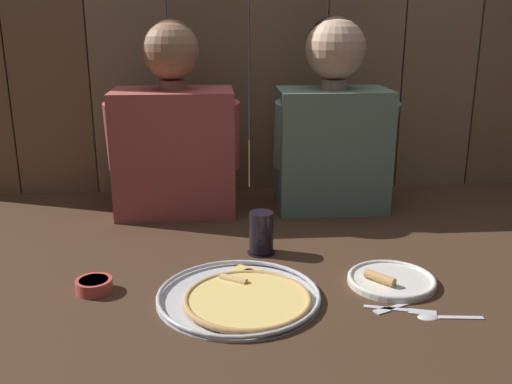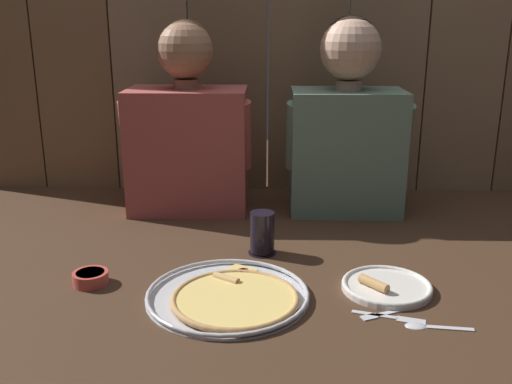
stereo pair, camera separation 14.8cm
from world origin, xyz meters
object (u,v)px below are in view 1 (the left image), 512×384
object	(u,v)px
dinner_plate	(391,280)
diner_left	(174,130)
diner_right	(333,122)
pizza_tray	(243,297)
drinking_glass	(261,233)
dipping_bowl	(94,285)

from	to	relation	value
dinner_plate	diner_left	size ratio (longest dim) A/B	0.35
dinner_plate	diner_right	world-z (taller)	diner_right
pizza_tray	drinking_glass	xyz separation A→B (m)	(0.07, 0.27, 0.05)
drinking_glass	pizza_tray	bearing A→B (deg)	-103.69
pizza_tray	dinner_plate	size ratio (longest dim) A/B	1.77
dinner_plate	dipping_bowl	bearing A→B (deg)	178.88
pizza_tray	diner_left	size ratio (longest dim) A/B	0.61
diner_left	dinner_plate	bearing A→B (deg)	-47.36
diner_right	dinner_plate	bearing A→B (deg)	-87.04
drinking_glass	diner_left	size ratio (longest dim) A/B	0.19
dinner_plate	drinking_glass	xyz separation A→B (m)	(-0.29, 0.21, 0.05)
pizza_tray	diner_right	size ratio (longest dim) A/B	0.60
dipping_bowl	diner_left	bearing A→B (deg)	74.23
pizza_tray	dipping_bowl	bearing A→B (deg)	167.84
diner_left	drinking_glass	bearing A→B (deg)	-56.79
drinking_glass	dipping_bowl	world-z (taller)	drinking_glass
drinking_glass	diner_left	distance (m)	0.50
dinner_plate	dipping_bowl	size ratio (longest dim) A/B	2.49
drinking_glass	dipping_bowl	xyz separation A→B (m)	(-0.41, -0.20, -0.04)
pizza_tray	diner_left	xyz separation A→B (m)	(-0.18, 0.65, 0.26)
drinking_glass	diner_left	world-z (taller)	diner_left
dipping_bowl	diner_right	bearing A→B (deg)	40.48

